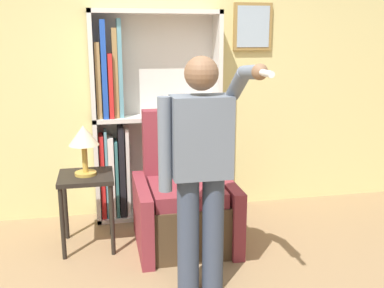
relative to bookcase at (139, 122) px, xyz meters
The scene contains 6 objects.
wall_back 0.49m from the bookcase, 56.92° to the left, with size 8.00×0.11×2.80m.
bookcase is the anchor object (origin of this frame).
armchair 0.94m from the bookcase, 65.36° to the right, with size 0.82×0.82×1.13m.
person_standing 1.49m from the bookcase, 79.49° to the right, with size 0.54×0.78×1.64m.
side_table 0.88m from the bookcase, 130.82° to the right, with size 0.45×0.45×0.64m.
table_lamp 0.77m from the bookcase, 130.82° to the right, with size 0.25×0.25×0.42m.
Camera 1 is at (-0.47, -2.36, 1.76)m, focal length 42.00 mm.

